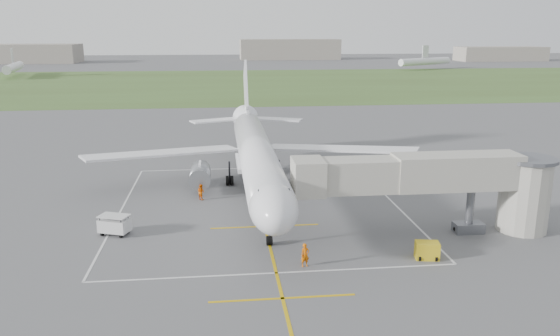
{
  "coord_description": "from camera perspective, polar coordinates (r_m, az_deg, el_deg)",
  "views": [
    {
      "loc": [
        -3.94,
        -57.33,
        17.64
      ],
      "look_at": [
        2.09,
        -4.0,
        4.0
      ],
      "focal_mm": 35.0,
      "sensor_mm": 36.0,
      "label": 1
    }
  ],
  "objects": [
    {
      "name": "ramp_worker_wing",
      "position": [
        58.79,
        -8.26,
        -2.49
      ],
      "size": [
        1.04,
        1.04,
        1.7
      ],
      "primitive_type": "imported",
      "rotation": [
        0.0,
        0.0,
        2.36
      ],
      "color": "#E45F07",
      "rests_on": "ground"
    },
    {
      "name": "grass_strip",
      "position": [
        188.2,
        -5.28,
        8.82
      ],
      "size": [
        700.0,
        120.0,
        0.02
      ],
      "primitive_type": "cube",
      "color": "#405926",
      "rests_on": "ground"
    },
    {
      "name": "baggage_cart",
      "position": [
        50.57,
        -16.91,
        -5.7
      ],
      "size": [
        2.95,
        2.36,
        1.79
      ],
      "rotation": [
        0.0,
        0.0,
        -0.36
      ],
      "color": "silver",
      "rests_on": "ground"
    },
    {
      "name": "jet_bridge",
      "position": [
        49.74,
        17.09,
        -1.41
      ],
      "size": [
        23.4,
        5.0,
        7.2
      ],
      "color": "#AEAA9D",
      "rests_on": "ground"
    },
    {
      "name": "distant_aircraft",
      "position": [
        234.39,
        -4.53,
        10.78
      ],
      "size": [
        191.76,
        46.58,
        8.85
      ],
      "color": "white",
      "rests_on": "ground"
    },
    {
      "name": "apron_markings",
      "position": [
        54.59,
        -1.97,
        -4.59
      ],
      "size": [
        28.2,
        60.0,
        0.01
      ],
      "color": "#C99F0B",
      "rests_on": "ground"
    },
    {
      "name": "gpu_unit",
      "position": [
        45.16,
        15.12,
        -8.33
      ],
      "size": [
        2.01,
        1.57,
        1.37
      ],
      "rotation": [
        0.0,
        0.0,
        -0.18
      ],
      "color": "gold",
      "rests_on": "ground"
    },
    {
      "name": "airliner",
      "position": [
        59.7,
        -2.5,
        1.43
      ],
      "size": [
        38.93,
        46.75,
        13.52
      ],
      "color": "white",
      "rests_on": "ground"
    },
    {
      "name": "ground",
      "position": [
        60.11,
        -2.41,
        -2.82
      ],
      "size": [
        700.0,
        700.0,
        0.0
      ],
      "primitive_type": "plane",
      "color": "#505053",
      "rests_on": "ground"
    },
    {
      "name": "distant_hangars",
      "position": [
        322.99,
        -8.8,
        11.88
      ],
      "size": [
        345.0,
        49.0,
        12.0
      ],
      "color": "gray",
      "rests_on": "ground"
    },
    {
      "name": "ramp_worker_nose",
      "position": [
        42.24,
        2.64,
        -9.07
      ],
      "size": [
        0.75,
        0.58,
        1.84
      ],
      "primitive_type": "imported",
      "rotation": [
        0.0,
        0.0,
        0.23
      ],
      "color": "#D55D06",
      "rests_on": "ground"
    }
  ]
}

